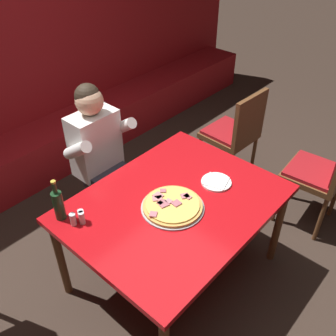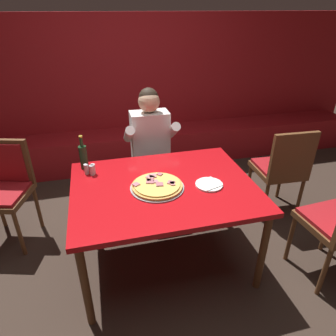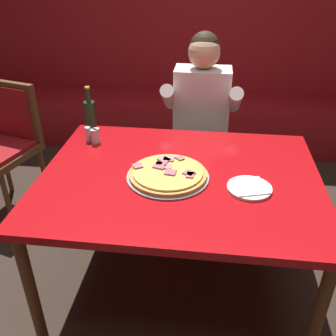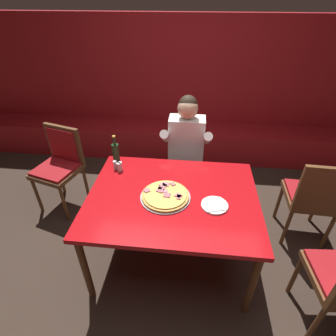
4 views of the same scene
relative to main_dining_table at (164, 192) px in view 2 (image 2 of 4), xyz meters
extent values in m
plane|color=#33261E|center=(0.00, 0.00, -0.68)|extent=(24.00, 24.00, 0.00)
cube|color=maroon|center=(0.00, 2.18, 0.27)|extent=(6.80, 0.16, 1.90)
cube|color=maroon|center=(0.00, 1.86, -0.45)|extent=(6.46, 0.48, 0.46)
cylinder|color=brown|center=(-0.64, -0.48, -0.32)|extent=(0.06, 0.06, 0.71)
cylinder|color=brown|center=(0.64, -0.48, -0.32)|extent=(0.06, 0.06, 0.71)
cylinder|color=brown|center=(-0.64, 0.48, -0.32)|extent=(0.06, 0.06, 0.71)
cylinder|color=brown|center=(0.64, 0.48, -0.32)|extent=(0.06, 0.06, 0.71)
cube|color=#B20F14|center=(0.00, 0.00, 0.05)|extent=(1.39, 1.08, 0.04)
cylinder|color=#9E9EA3|center=(-0.06, -0.03, 0.07)|extent=(0.41, 0.41, 0.01)
cylinder|color=#C69347|center=(-0.06, -0.03, 0.09)|extent=(0.38, 0.38, 0.02)
cylinder|color=#E0B251|center=(-0.06, -0.03, 0.10)|extent=(0.35, 0.35, 0.01)
cube|color=#A85B66|center=(-0.01, 0.10, 0.11)|extent=(0.05, 0.05, 0.01)
cube|color=#B76670|center=(0.05, -0.04, 0.11)|extent=(0.07, 0.07, 0.01)
cube|color=#C6757A|center=(-0.11, 0.03, 0.11)|extent=(0.03, 0.04, 0.01)
cube|color=#C6757A|center=(-0.09, 0.07, 0.11)|extent=(0.08, 0.07, 0.01)
cube|color=#B76670|center=(-0.21, -0.01, 0.11)|extent=(0.06, 0.06, 0.01)
cube|color=#C6757A|center=(-0.07, 0.09, 0.11)|extent=(0.06, 0.06, 0.01)
cube|color=#A85B66|center=(-0.10, 0.01, 0.11)|extent=(0.07, 0.08, 0.01)
cube|color=#C6757A|center=(0.05, -0.06, 0.11)|extent=(0.04, 0.05, 0.01)
cube|color=#A85B66|center=(-0.04, -0.05, 0.11)|extent=(0.06, 0.06, 0.01)
cube|color=#C6757A|center=(-0.06, 0.00, 0.11)|extent=(0.04, 0.04, 0.01)
cylinder|color=white|center=(0.34, -0.09, 0.07)|extent=(0.21, 0.21, 0.01)
cube|color=white|center=(0.34, -0.09, 0.08)|extent=(0.19, 0.19, 0.01)
cylinder|color=#19381E|center=(-0.58, 0.43, 0.17)|extent=(0.07, 0.07, 0.20)
cylinder|color=#19381E|center=(-0.58, 0.43, 0.31)|extent=(0.03, 0.03, 0.08)
cylinder|color=#B29933|center=(-0.58, 0.43, 0.35)|extent=(0.03, 0.03, 0.01)
cylinder|color=silver|center=(-0.53, 0.29, 0.10)|extent=(0.04, 0.04, 0.07)
cylinder|color=#B23323|center=(-0.53, 0.29, 0.09)|extent=(0.03, 0.03, 0.04)
cylinder|color=silver|center=(-0.53, 0.29, 0.15)|extent=(0.04, 0.04, 0.01)
cylinder|color=silver|center=(-0.52, 0.31, 0.10)|extent=(0.04, 0.04, 0.07)
cylinder|color=silver|center=(-0.52, 0.31, 0.09)|extent=(0.03, 0.03, 0.04)
cylinder|color=silver|center=(-0.52, 0.31, 0.15)|extent=(0.04, 0.04, 0.01)
cylinder|color=silver|center=(-0.57, 0.32, 0.10)|extent=(0.04, 0.04, 0.07)
cylinder|color=#516B33|center=(-0.57, 0.32, 0.09)|extent=(0.03, 0.03, 0.04)
cylinder|color=silver|center=(-0.57, 0.32, 0.15)|extent=(0.04, 0.04, 0.01)
ellipsoid|color=black|center=(-0.03, 0.59, -0.63)|extent=(0.11, 0.24, 0.09)
ellipsoid|color=black|center=(0.17, 0.59, -0.63)|extent=(0.11, 0.24, 0.09)
cylinder|color=#282833|center=(-0.03, 0.59, -0.45)|extent=(0.11, 0.11, 0.43)
cylinder|color=#282833|center=(0.17, 0.59, -0.45)|extent=(0.11, 0.11, 0.43)
cube|color=#282833|center=(0.07, 0.69, -0.17)|extent=(0.34, 0.40, 0.12)
cube|color=silver|center=(0.07, 0.89, 0.10)|extent=(0.38, 0.22, 0.52)
cylinder|color=silver|center=(-0.15, 0.81, 0.18)|extent=(0.09, 0.30, 0.25)
cylinder|color=silver|center=(0.29, 0.81, 0.18)|extent=(0.09, 0.30, 0.25)
sphere|color=#D6A884|center=(0.07, 0.89, 0.47)|extent=(0.21, 0.21, 0.21)
sphere|color=#2D2319|center=(0.07, 0.91, 0.50)|extent=(0.19, 0.19, 0.19)
cylinder|color=brown|center=(1.41, -0.25, -0.45)|extent=(0.04, 0.04, 0.46)
cylinder|color=brown|center=(1.03, -0.28, -0.45)|extent=(0.04, 0.04, 0.46)
cylinder|color=brown|center=(1.06, -0.66, -0.45)|extent=(0.04, 0.04, 0.46)
cube|color=brown|center=(1.23, -0.45, -0.19)|extent=(0.47, 0.47, 0.05)
cube|color=maroon|center=(1.23, -0.45, -0.15)|extent=(0.43, 0.43, 0.03)
cylinder|color=brown|center=(1.49, 0.61, -0.45)|extent=(0.04, 0.04, 0.45)
cylinder|color=brown|center=(1.11, 0.62, -0.45)|extent=(0.04, 0.04, 0.45)
cylinder|color=brown|center=(1.47, 0.23, -0.45)|extent=(0.04, 0.04, 0.45)
cylinder|color=brown|center=(1.09, 0.24, -0.45)|extent=(0.04, 0.04, 0.45)
cube|color=brown|center=(1.29, 0.42, -0.20)|extent=(0.46, 0.46, 0.05)
cube|color=maroon|center=(1.29, 0.42, -0.16)|extent=(0.42, 0.42, 0.03)
cube|color=brown|center=(1.28, 0.22, 0.05)|extent=(0.44, 0.06, 0.46)
cube|color=maroon|center=(1.28, 0.25, 0.05)|extent=(0.36, 0.04, 0.39)
cylinder|color=brown|center=(-1.20, 0.34, -0.45)|extent=(0.04, 0.04, 0.46)
cylinder|color=brown|center=(-1.46, 0.81, -0.45)|extent=(0.04, 0.04, 0.46)
cylinder|color=brown|center=(-1.09, 0.70, -0.45)|extent=(0.04, 0.04, 0.46)
cube|color=brown|center=(-1.33, 0.57, -0.19)|extent=(0.54, 0.54, 0.05)
cube|color=maroon|center=(-1.33, 0.57, -0.15)|extent=(0.50, 0.50, 0.03)
cube|color=brown|center=(-1.27, 0.76, 0.05)|extent=(0.43, 0.16, 0.43)
cube|color=maroon|center=(-1.28, 0.74, 0.05)|extent=(0.35, 0.12, 0.36)
camera|label=1|loc=(-1.39, -1.18, 1.72)|focal=40.00mm
camera|label=2|loc=(-0.44, -1.91, 1.28)|focal=32.00mm
camera|label=3|loc=(0.14, -1.59, 1.04)|focal=40.00mm
camera|label=4|loc=(0.14, -1.63, 1.48)|focal=28.00mm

